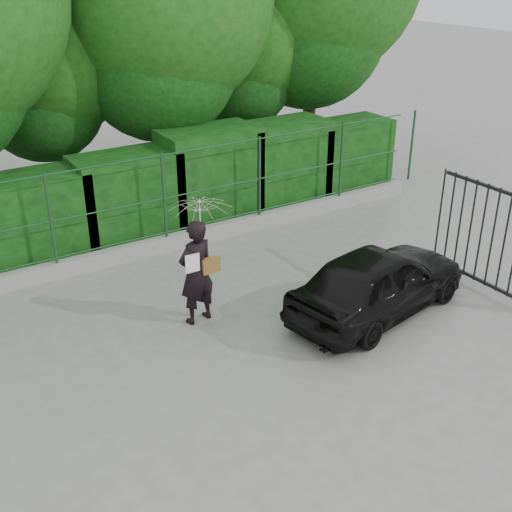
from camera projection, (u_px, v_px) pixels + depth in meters
ground at (269, 360)px, 9.87m from camera, size 80.00×80.00×0.00m
kerb at (150, 247)px, 13.23m from camera, size 14.00×0.25×0.30m
fence at (156, 198)px, 12.89m from camera, size 14.13×0.06×1.80m
hedge at (129, 196)px, 13.66m from camera, size 14.20×1.20×2.15m
trees at (123, 3)px, 14.32m from camera, size 17.10×6.15×8.08m
woman at (199, 243)px, 10.39m from camera, size 1.01×1.02×2.16m
car at (378, 281)px, 10.91m from camera, size 3.81×2.08×1.23m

